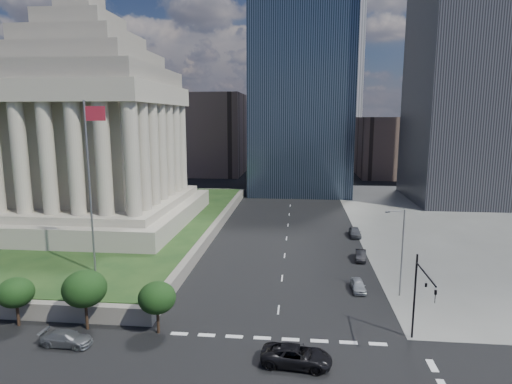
# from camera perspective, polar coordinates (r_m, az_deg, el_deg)

# --- Properties ---
(ground) EXTENTS (500.00, 500.00, 0.00)m
(ground) POSITION_cam_1_polar(r_m,az_deg,el_deg) (123.82, 4.86, 0.63)
(ground) COLOR black
(ground) RESTS_ON ground
(plaza_terrace) EXTENTS (66.00, 70.00, 1.80)m
(plaza_terrace) POSITION_cam_1_polar(r_m,az_deg,el_deg) (88.18, -26.56, -3.62)
(plaza_terrace) COLOR slate
(plaza_terrace) RESTS_ON ground
(plaza_lawn) EXTENTS (64.00, 68.00, 0.10)m
(plaza_lawn) POSITION_cam_1_polar(r_m,az_deg,el_deg) (87.98, -26.61, -3.02)
(plaza_lawn) COLOR #1A3716
(plaza_lawn) RESTS_ON plaza_terrace
(war_memorial) EXTENTS (34.00, 34.00, 39.00)m
(war_memorial) POSITION_cam_1_polar(r_m,az_deg,el_deg) (78.85, -21.64, 10.29)
(war_memorial) COLOR #A39989
(war_memorial) RESTS_ON plaza_lawn
(flagpole) EXTENTS (2.52, 0.24, 20.00)m
(flagpole) POSITION_cam_1_polar(r_m,az_deg,el_deg) (52.38, -21.21, 1.72)
(flagpole) COLOR slate
(flagpole) RESTS_ON plaza_lawn
(midrise_glass) EXTENTS (26.00, 26.00, 60.00)m
(midrise_glass) POSITION_cam_1_polar(r_m,az_deg,el_deg) (117.60, 6.04, 14.78)
(midrise_glass) COLOR black
(midrise_glass) RESTS_ON ground
(building_filler_ne) EXTENTS (20.00, 30.00, 20.00)m
(building_filler_ne) POSITION_cam_1_polar(r_m,az_deg,el_deg) (155.44, 17.06, 5.84)
(building_filler_ne) COLOR brown
(building_filler_ne) RESTS_ON ground
(building_filler_nw) EXTENTS (24.00, 30.00, 28.00)m
(building_filler_nw) POSITION_cam_1_polar(r_m,az_deg,el_deg) (155.60, -6.07, 7.70)
(building_filler_nw) COLOR brown
(building_filler_nw) RESTS_ON ground
(traffic_signal_ne) EXTENTS (0.30, 5.74, 8.00)m
(traffic_signal_ne) POSITION_cam_1_polar(r_m,az_deg,el_deg) (40.21, 21.14, -12.28)
(traffic_signal_ne) COLOR black
(traffic_signal_ne) RESTS_ON ground
(street_lamp_north) EXTENTS (2.13, 0.22, 10.00)m
(street_lamp_north) POSITION_cam_1_polar(r_m,az_deg,el_deg) (50.61, 18.74, -7.05)
(street_lamp_north) COLOR slate
(street_lamp_north) RESTS_ON ground
(pickup_truck) EXTENTS (3.20, 6.01, 1.61)m
(pickup_truck) POSITION_cam_1_polar(r_m,az_deg,el_deg) (37.46, 5.42, -20.93)
(pickup_truck) COLOR black
(pickup_truck) RESTS_ON ground
(suv_grey) EXTENTS (2.06, 4.67, 1.33)m
(suv_grey) POSITION_cam_1_polar(r_m,az_deg,el_deg) (43.43, -23.94, -17.40)
(suv_grey) COLOR #595C61
(suv_grey) RESTS_ON ground
(parked_sedan_near) EXTENTS (3.87, 1.63, 1.31)m
(parked_sedan_near) POSITION_cam_1_polar(r_m,az_deg,el_deg) (52.40, 13.46, -12.00)
(parked_sedan_near) COLOR #9FA3A8
(parked_sedan_near) RESTS_ON ground
(parked_sedan_mid) EXTENTS (1.94, 4.26, 1.35)m
(parked_sedan_mid) POSITION_cam_1_polar(r_m,az_deg,el_deg) (63.01, 13.78, -8.20)
(parked_sedan_mid) COLOR black
(parked_sedan_mid) RESTS_ON ground
(parked_sedan_far) EXTENTS (1.92, 4.64, 1.57)m
(parked_sedan_far) POSITION_cam_1_polar(r_m,az_deg,el_deg) (74.66, 13.05, -5.22)
(parked_sedan_far) COLOR #505257
(parked_sedan_far) RESTS_ON ground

